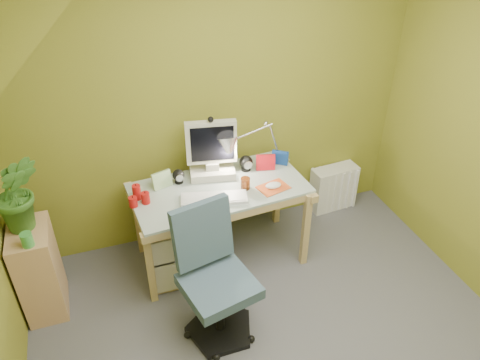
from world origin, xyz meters
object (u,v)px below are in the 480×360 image
object	(u,v)px
task_chair	(219,285)
radiator	(333,188)
monitor	(211,146)
desk_lamp	(267,133)
side_ledge	(39,270)
desk	(220,223)
potted_plant	(17,193)

from	to	relation	value
task_chair	radiator	xyz separation A→B (m)	(1.42, 1.04, -0.24)
monitor	desk_lamp	world-z (taller)	desk_lamp
desk_lamp	side_ledge	distance (m)	1.92
desk_lamp	radiator	distance (m)	1.08
desk_lamp	task_chair	distance (m)	1.25
monitor	radiator	size ratio (longest dim) A/B	1.21
monitor	side_ledge	xyz separation A→B (m)	(-1.35, -0.27, -0.60)
side_ledge	radiator	bearing A→B (deg)	9.22
desk	task_chair	bearing A→B (deg)	-111.63
desk	radiator	bearing A→B (deg)	10.86
task_chair	side_ledge	bearing A→B (deg)	137.91
desk	radiator	xyz separation A→B (m)	(1.19, 0.32, -0.14)
desk_lamp	potted_plant	xyz separation A→B (m)	(-1.79, -0.22, -0.01)
desk	potted_plant	bearing A→B (deg)	177.66
task_chair	potted_plant	bearing A→B (deg)	135.76
desk	monitor	size ratio (longest dim) A/B	2.54
monitor	radiator	distance (m)	1.41
desk_lamp	task_chair	size ratio (longest dim) A/B	0.64
side_ledge	desk_lamp	bearing A→B (deg)	8.61
monitor	task_chair	size ratio (longest dim) A/B	0.56
potted_plant	task_chair	size ratio (longest dim) A/B	0.61
monitor	radiator	bearing A→B (deg)	17.22
monitor	potted_plant	size ratio (longest dim) A/B	0.93
desk	monitor	xyz separation A→B (m)	(0.00, 0.18, 0.60)
desk	radiator	size ratio (longest dim) A/B	3.07
desk_lamp	task_chair	world-z (taller)	desk_lamp
monitor	side_ledge	distance (m)	1.50
desk_lamp	side_ledge	size ratio (longest dim) A/B	0.82
desk_lamp	task_chair	xyz separation A→B (m)	(-0.68, -0.90, -0.53)
side_ledge	potted_plant	size ratio (longest dim) A/B	1.29
desk_lamp	radiator	size ratio (longest dim) A/B	1.37
desk_lamp	potted_plant	world-z (taller)	desk_lamp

